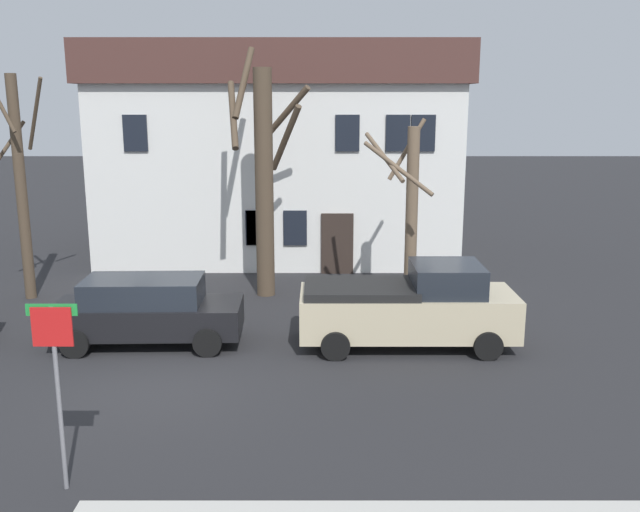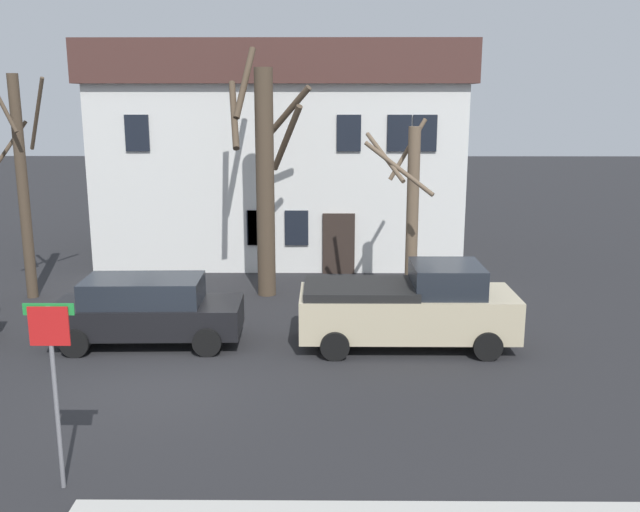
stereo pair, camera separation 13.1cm
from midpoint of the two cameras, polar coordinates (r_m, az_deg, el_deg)
name	(u,v)px [view 2 (the right image)]	position (r m, az deg, el deg)	size (l,w,h in m)	color
ground_plane	(159,384)	(15.46, -12.76, -10.16)	(120.00, 120.00, 0.00)	#262628
building_main	(283,150)	(27.54, -2.91, 8.64)	(13.35, 8.21, 7.83)	white
tree_bare_near	(21,179)	(22.46, -23.00, 5.78)	(2.11, 2.12, 6.86)	#4C3D2D
tree_bare_mid	(265,174)	(21.09, -4.33, 6.66)	(2.53, 2.52, 7.42)	#4C3D2D
tree_bare_far	(410,211)	(20.05, 7.54, 3.68)	(1.87, 2.14, 5.38)	brown
car_black_wagon	(147,310)	(17.67, -13.70, -4.27)	(4.58, 2.06, 1.67)	black
pickup_truck_beige	(409,307)	(17.16, 7.49, -4.12)	(5.20, 2.20, 2.05)	#C6B793
street_sign_pole	(52,362)	(11.29, -20.64, -8.07)	(0.76, 0.07, 2.98)	slate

